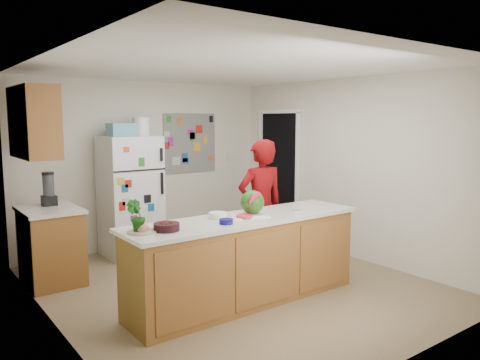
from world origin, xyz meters
TOP-DOWN VIEW (x-y plane):
  - floor at (0.00, 0.00)m, footprint 4.00×4.50m
  - wall_back at (0.00, 2.26)m, footprint 4.00×0.02m
  - wall_left at (-2.01, 0.00)m, footprint 0.02×4.50m
  - wall_right at (2.01, 0.00)m, footprint 0.02×4.50m
  - ceiling at (0.00, 0.00)m, footprint 4.00×4.50m
  - doorway at (1.99, 1.45)m, footprint 0.03×0.85m
  - peninsula_base at (-0.20, -0.50)m, footprint 2.60×0.62m
  - peninsula_top at (-0.20, -0.50)m, footprint 2.68×0.70m
  - side_counter_base at (-1.69, 1.35)m, footprint 0.60×0.80m
  - side_counter_top at (-1.69, 1.35)m, footprint 0.64×0.84m
  - upper_cabinets at (-1.82, 1.30)m, footprint 0.35×1.00m
  - refrigerator at (-0.45, 1.88)m, footprint 0.75×0.70m
  - fridge_top_bin at (-0.55, 1.88)m, footprint 0.35×0.28m
  - photo_collage at (0.75, 2.24)m, footprint 0.95×0.01m
  - person at (0.48, 0.09)m, footprint 0.67×0.49m
  - blender_appliance at (-1.64, 1.53)m, footprint 0.13×0.13m
  - cutting_board at (-0.15, -0.48)m, footprint 0.47×0.40m
  - watermelon at (-0.09, -0.46)m, footprint 0.26×0.26m
  - watermelon_slice at (-0.24, -0.53)m, footprint 0.17×0.17m
  - cherry_bowl at (-1.15, -0.55)m, footprint 0.28×0.28m
  - white_bowl at (-0.47, -0.37)m, footprint 0.21×0.21m
  - cobalt_bowl at (-0.55, -0.65)m, footprint 0.16×0.16m
  - plate at (-1.36, -0.48)m, footprint 0.35×0.35m
  - paper_towel at (-0.11, -0.54)m, footprint 0.22×0.21m
  - keys at (0.45, -0.57)m, footprint 0.09×0.06m
  - potted_plant at (-1.40, -0.45)m, footprint 0.21×0.20m

SIDE VIEW (x-z plane):
  - floor at x=0.00m, z-range -0.02..0.00m
  - side_counter_base at x=-1.69m, z-range 0.00..0.86m
  - peninsula_base at x=-0.20m, z-range 0.00..0.88m
  - person at x=0.48m, z-range 0.00..1.69m
  - refrigerator at x=-0.45m, z-range 0.00..1.70m
  - side_counter_top at x=-1.69m, z-range 0.86..0.90m
  - peninsula_top at x=-0.20m, z-range 0.88..0.92m
  - cutting_board at x=-0.15m, z-range 0.92..0.93m
  - keys at x=0.45m, z-range 0.92..0.93m
  - plate at x=-1.36m, z-range 0.92..0.94m
  - paper_towel at x=-0.11m, z-range 0.92..0.94m
  - watermelon_slice at x=-0.24m, z-range 0.93..0.95m
  - cobalt_bowl at x=-0.55m, z-range 0.92..0.97m
  - white_bowl at x=-0.47m, z-range 0.92..0.98m
  - cherry_bowl at x=-1.15m, z-range 0.92..0.99m
  - doorway at x=1.99m, z-range 0.00..2.04m
  - watermelon at x=-0.09m, z-range 0.93..1.19m
  - potted_plant at x=-1.40m, z-range 0.92..1.22m
  - blender_appliance at x=-1.64m, z-range 0.90..1.28m
  - wall_back at x=0.00m, z-range 0.00..2.50m
  - wall_left at x=-2.01m, z-range 0.00..2.50m
  - wall_right at x=2.01m, z-range 0.00..2.50m
  - photo_collage at x=0.75m, z-range 1.08..2.02m
  - fridge_top_bin at x=-0.55m, z-range 1.70..1.88m
  - upper_cabinets at x=-1.82m, z-range 1.50..2.30m
  - ceiling at x=0.00m, z-range 2.50..2.52m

